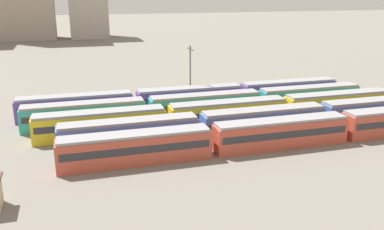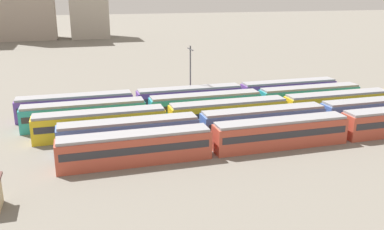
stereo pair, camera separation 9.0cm
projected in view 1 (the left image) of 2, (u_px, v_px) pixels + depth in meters
name	position (u px, v px, depth m)	size (l,w,h in m)	color
ground_plane	(104.00, 136.00, 58.10)	(600.00, 600.00, 0.00)	slate
train_track_2	(285.00, 108.00, 65.08)	(74.70, 3.06, 3.75)	yellow
train_track_3	(205.00, 105.00, 66.78)	(55.80, 3.06, 3.75)	teal
train_track_4	(190.00, 98.00, 71.25)	(55.80, 3.06, 3.75)	#6B429E
catenary_pole_1	(190.00, 72.00, 72.87)	(0.24, 3.20, 10.40)	#4C4C51
distant_building_2	(88.00, 5.00, 173.45)	(15.44, 16.05, 26.88)	#B2A899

